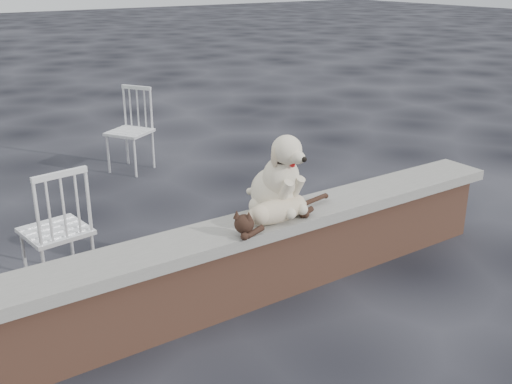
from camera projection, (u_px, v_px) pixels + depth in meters
ground at (138, 338)px, 3.80m from camera, size 60.00×60.00×0.00m
brick_wall at (136, 303)px, 3.71m from camera, size 6.00×0.30×0.50m
capstone at (132, 261)px, 3.61m from camera, size 6.20×0.40×0.08m
dog at (274, 172)px, 4.11m from camera, size 0.45×0.56×0.59m
cat at (277, 209)px, 4.03m from camera, size 1.12×0.40×0.19m
chair_d at (129, 130)px, 6.75m from camera, size 0.77×0.77×0.94m
chair_c at (55, 229)px, 4.23m from camera, size 0.62×0.62×0.94m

